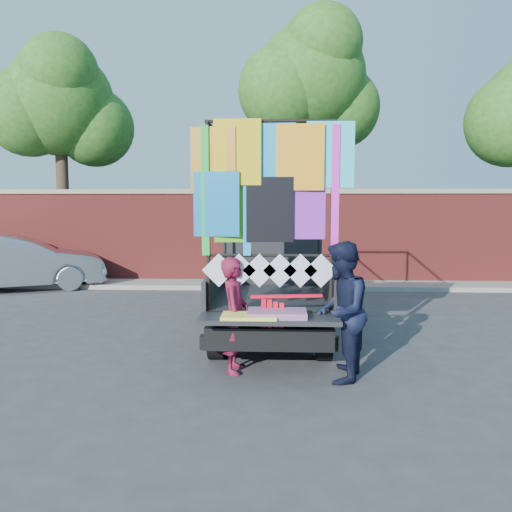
{
  "coord_description": "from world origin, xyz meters",
  "views": [
    {
      "loc": [
        0.05,
        -6.86,
        2.22
      ],
      "look_at": [
        -0.24,
        -0.04,
        1.5
      ],
      "focal_mm": 35.0,
      "sensor_mm": 36.0,
      "label": 1
    }
  ],
  "objects_px": {
    "woman": "(235,315)",
    "man": "(341,312)",
    "pickup_truck": "(272,280)",
    "sedan": "(19,263)"
  },
  "relations": [
    {
      "from": "woman",
      "to": "man",
      "type": "bearing_deg",
      "value": -99.5
    },
    {
      "from": "pickup_truck",
      "to": "man",
      "type": "xyz_separation_m",
      "value": [
        0.89,
        -2.86,
        0.05
      ]
    },
    {
      "from": "man",
      "to": "woman",
      "type": "bearing_deg",
      "value": -86.31
    },
    {
      "from": "pickup_truck",
      "to": "sedan",
      "type": "xyz_separation_m",
      "value": [
        -6.54,
        3.43,
        -0.13
      ]
    },
    {
      "from": "woman",
      "to": "man",
      "type": "relative_size",
      "value": 0.87
    },
    {
      "from": "pickup_truck",
      "to": "woman",
      "type": "height_order",
      "value": "pickup_truck"
    },
    {
      "from": "woman",
      "to": "sedan",
      "type": "bearing_deg",
      "value": 46.69
    },
    {
      "from": "pickup_truck",
      "to": "man",
      "type": "relative_size",
      "value": 2.97
    },
    {
      "from": "sedan",
      "to": "woman",
      "type": "xyz_separation_m",
      "value": [
        6.09,
        -6.02,
        0.06
      ]
    },
    {
      "from": "sedan",
      "to": "man",
      "type": "xyz_separation_m",
      "value": [
        7.44,
        -6.28,
        0.18
      ]
    }
  ]
}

